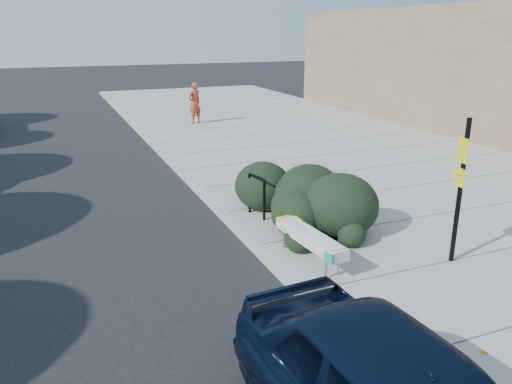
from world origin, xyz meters
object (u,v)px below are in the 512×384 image
bench (310,238)px  bike_rack (257,192)px  sign_post (460,183)px  pedestrian (195,103)px

bench → bike_rack: size_ratio=2.00×
bench → bike_rack: (0.00, 2.50, 0.13)m
bench → sign_post: size_ratio=0.72×
bench → pedestrian: pedestrian is taller
bench → sign_post: 2.77m
bike_rack → pedestrian: bearing=69.7°
sign_post → bike_rack: bearing=135.6°
pedestrian → bench: bearing=55.5°
bench → pedestrian: size_ratio=1.04×
bike_rack → pedestrian: size_ratio=0.52×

